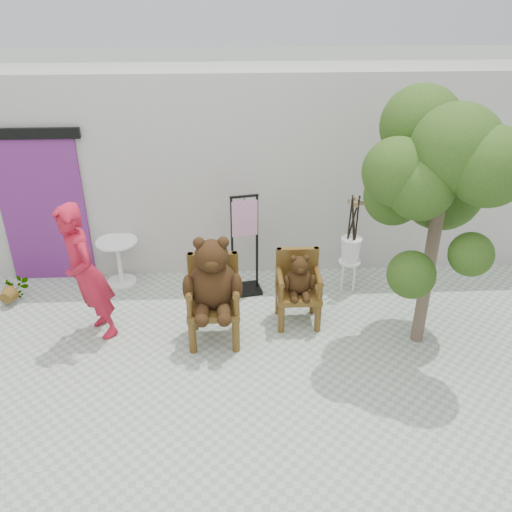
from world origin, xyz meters
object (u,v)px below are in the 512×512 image
(person, at_px, (86,273))
(stool_bucket, at_px, (351,249))
(chair_small, at_px, (298,282))
(tree, at_px, (437,173))
(chair_big, at_px, (213,285))
(display_stand, at_px, (245,256))
(cafe_table, at_px, (119,257))

(person, relative_size, stool_bucket, 1.27)
(chair_small, height_order, tree, tree)
(tree, bearing_deg, chair_big, 176.92)
(chair_small, distance_m, display_stand, 1.03)
(cafe_table, xyz_separation_m, stool_bucket, (3.39, -0.32, 0.20))
(chair_big, relative_size, chair_small, 1.44)
(chair_small, xyz_separation_m, person, (-2.65, -0.19, 0.32))
(chair_big, distance_m, chair_small, 1.18)
(stool_bucket, bearing_deg, tree, -67.35)
(person, bearing_deg, display_stand, 82.02)
(chair_big, distance_m, display_stand, 1.24)
(display_stand, relative_size, stool_bucket, 1.04)
(cafe_table, distance_m, tree, 4.63)
(display_stand, xyz_separation_m, stool_bucket, (1.53, 0.03, 0.06))
(stool_bucket, bearing_deg, person, -164.03)
(chair_big, relative_size, stool_bucket, 1.00)
(person, height_order, display_stand, person)
(display_stand, height_order, tree, tree)
(chair_big, height_order, chair_small, chair_big)
(cafe_table, relative_size, display_stand, 0.47)
(cafe_table, relative_size, tree, 0.22)
(display_stand, bearing_deg, person, -165.10)
(person, height_order, cafe_table, person)
(chair_big, xyz_separation_m, display_stand, (0.42, 1.15, -0.23))
(display_stand, bearing_deg, chair_big, -121.67)
(person, distance_m, cafe_table, 1.41)
(chair_big, bearing_deg, tree, -3.08)
(tree, bearing_deg, cafe_table, 157.53)
(chair_small, height_order, stool_bucket, stool_bucket)
(chair_big, relative_size, person, 0.79)
(person, relative_size, cafe_table, 2.62)
(chair_big, bearing_deg, chair_small, 18.31)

